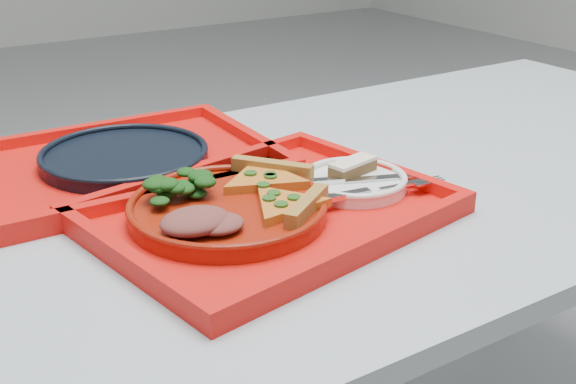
# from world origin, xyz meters

# --- Properties ---
(table) EXTENTS (1.60, 0.80, 0.75)m
(table) POSITION_xyz_m (0.00, 0.00, 0.68)
(table) COLOR #98A2AB
(table) RESTS_ON ground
(tray_main) EXTENTS (0.50, 0.42, 0.01)m
(tray_main) POSITION_xyz_m (-0.25, -0.06, 0.76)
(tray_main) COLOR red
(tray_main) RESTS_ON table
(tray_far) EXTENTS (0.46, 0.36, 0.01)m
(tray_far) POSITION_xyz_m (-0.34, 0.21, 0.76)
(tray_far) COLOR red
(tray_far) RESTS_ON table
(dinner_plate) EXTENTS (0.26, 0.26, 0.02)m
(dinner_plate) POSITION_xyz_m (-0.30, -0.05, 0.77)
(dinner_plate) COLOR maroon
(dinner_plate) RESTS_ON tray_main
(side_plate) EXTENTS (0.15, 0.15, 0.01)m
(side_plate) POSITION_xyz_m (-0.10, -0.06, 0.77)
(side_plate) COLOR white
(side_plate) RESTS_ON tray_main
(navy_plate) EXTENTS (0.26, 0.26, 0.02)m
(navy_plate) POSITION_xyz_m (-0.34, 0.21, 0.77)
(navy_plate) COLOR black
(navy_plate) RESTS_ON tray_far
(pizza_slice_a) EXTENTS (0.16, 0.16, 0.02)m
(pizza_slice_a) POSITION_xyz_m (-0.25, -0.11, 0.79)
(pizza_slice_a) COLOR orange
(pizza_slice_a) RESTS_ON dinner_plate
(pizza_slice_b) EXTENTS (0.18, 0.18, 0.02)m
(pizza_slice_b) POSITION_xyz_m (-0.22, -0.01, 0.79)
(pizza_slice_b) COLOR orange
(pizza_slice_b) RESTS_ON dinner_plate
(salad_heap) EXTENTS (0.09, 0.08, 0.04)m
(salad_heap) POSITION_xyz_m (-0.35, 0.01, 0.80)
(salad_heap) COLOR black
(salad_heap) RESTS_ON dinner_plate
(meat_portion) EXTENTS (0.09, 0.07, 0.03)m
(meat_portion) POSITION_xyz_m (-0.37, -0.10, 0.79)
(meat_portion) COLOR brown
(meat_portion) RESTS_ON dinner_plate
(dessert_bar) EXTENTS (0.08, 0.04, 0.02)m
(dessert_bar) POSITION_xyz_m (-0.09, -0.05, 0.79)
(dessert_bar) COLOR #452E17
(dessert_bar) RESTS_ON side_plate
(knife) EXTENTS (0.18, 0.08, 0.01)m
(knife) POSITION_xyz_m (-0.11, -0.07, 0.78)
(knife) COLOR silver
(knife) RESTS_ON side_plate
(fork) EXTENTS (0.19, 0.05, 0.01)m
(fork) POSITION_xyz_m (-0.10, -0.12, 0.78)
(fork) COLOR silver
(fork) RESTS_ON side_plate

